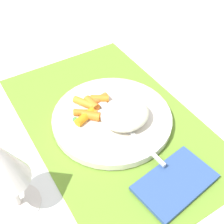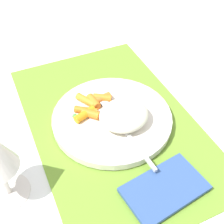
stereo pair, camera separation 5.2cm
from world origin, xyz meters
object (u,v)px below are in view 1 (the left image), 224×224
Objects in this scene: plate at (112,118)px; fork at (121,124)px; carrot_portion at (90,107)px; napkin at (175,182)px; wine_glass at (1,164)px; rice_mound at (125,114)px.

plate is 1.20× the size of fork.
fork is (-0.07, -0.03, -0.00)m from carrot_portion.
fork is 0.15m from napkin.
plate is 0.03m from fork.
wine_glass is (-0.04, 0.22, 0.09)m from fork.
plate is 0.18m from napkin.
rice_mound is 0.02m from fork.
rice_mound is 0.07m from carrot_portion.
wine_glass reaches higher than fork.
plate reaches higher than napkin.
plate is 0.05m from carrot_portion.
carrot_portion is (0.04, 0.03, 0.02)m from plate.
napkin is at bearing -175.58° from fork.
napkin is at bearing -175.51° from plate.
carrot_portion is 0.69× the size of napkin.
plate is 2.59× the size of carrot_portion.
rice_mound reaches higher than carrot_portion.
plate is at bearing 28.07° from rice_mound.
carrot_portion is at bearing 38.82° from plate.
carrot_portion reaches higher than plate.
plate is 0.04m from rice_mound.
rice_mound is 0.16m from napkin.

